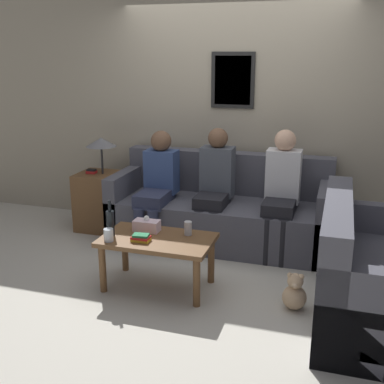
{
  "coord_description": "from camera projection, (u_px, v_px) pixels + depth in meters",
  "views": [
    {
      "loc": [
        1.18,
        -4.27,
        1.99
      ],
      "look_at": [
        -0.13,
        -0.1,
        0.72
      ],
      "focal_mm": 45.0,
      "sensor_mm": 36.0,
      "label": 1
    }
  ],
  "objects": [
    {
      "name": "couch_main",
      "position": [
        221.0,
        212.0,
        5.21
      ],
      "size": [
        2.31,
        0.91,
        0.93
      ],
      "color": "#4C4C56",
      "rests_on": "ground_plane"
    },
    {
      "name": "couch_side",
      "position": [
        374.0,
        280.0,
        3.65
      ],
      "size": [
        0.91,
        1.55,
        0.93
      ],
      "rotation": [
        0.0,
        0.0,
        1.57
      ],
      "color": "#4C4C56",
      "rests_on": "ground_plane"
    },
    {
      "name": "side_table_with_lamp",
      "position": [
        100.0,
        197.0,
        5.57
      ],
      "size": [
        0.47,
        0.47,
        1.08
      ],
      "color": "brown",
      "rests_on": "ground_plane"
    },
    {
      "name": "person_middle",
      "position": [
        215.0,
        183.0,
        5.0
      ],
      "size": [
        0.34,
        0.58,
        1.24
      ],
      "color": "black",
      "rests_on": "ground_plane"
    },
    {
      "name": "person_left",
      "position": [
        157.0,
        182.0,
        5.11
      ],
      "size": [
        0.34,
        0.63,
        1.2
      ],
      "color": "#2D334C",
      "rests_on": "ground_plane"
    },
    {
      "name": "coffee_table",
      "position": [
        158.0,
        245.0,
        4.15
      ],
      "size": [
        0.96,
        0.57,
        0.46
      ],
      "color": "brown",
      "rests_on": "ground_plane"
    },
    {
      "name": "ground_plane",
      "position": [
        207.0,
        259.0,
        4.81
      ],
      "size": [
        16.0,
        16.0,
        0.0
      ],
      "primitive_type": "plane",
      "color": "beige"
    },
    {
      "name": "soda_can",
      "position": [
        188.0,
        228.0,
        4.18
      ],
      "size": [
        0.07,
        0.07,
        0.12
      ],
      "color": "#BCBCC1",
      "rests_on": "coffee_table"
    },
    {
      "name": "wine_bottle",
      "position": [
        110.0,
        222.0,
        4.14
      ],
      "size": [
        0.07,
        0.07,
        0.32
      ],
      "color": "black",
      "rests_on": "coffee_table"
    },
    {
      "name": "drinking_glass",
      "position": [
        109.0,
        235.0,
        4.04
      ],
      "size": [
        0.08,
        0.08,
        0.11
      ],
      "color": "silver",
      "rests_on": "coffee_table"
    },
    {
      "name": "teddy_bear",
      "position": [
        295.0,
        293.0,
        3.85
      ],
      "size": [
        0.2,
        0.2,
        0.31
      ],
      "color": "tan",
      "rests_on": "ground_plane"
    },
    {
      "name": "person_right",
      "position": [
        281.0,
        188.0,
        4.79
      ],
      "size": [
        0.34,
        0.59,
        1.26
      ],
      "color": "black",
      "rests_on": "ground_plane"
    },
    {
      "name": "tissue_box",
      "position": [
        147.0,
        225.0,
        4.27
      ],
      "size": [
        0.23,
        0.12,
        0.15
      ],
      "color": "silver",
      "rests_on": "coffee_table"
    },
    {
      "name": "book_stack",
      "position": [
        141.0,
        238.0,
        4.05
      ],
      "size": [
        0.15,
        0.11,
        0.06
      ],
      "color": "gold",
      "rests_on": "coffee_table"
    },
    {
      "name": "wall_back",
      "position": [
        233.0,
        117.0,
        5.38
      ],
      "size": [
        9.0,
        0.08,
        2.6
      ],
      "color": "#9E937F",
      "rests_on": "ground_plane"
    }
  ]
}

